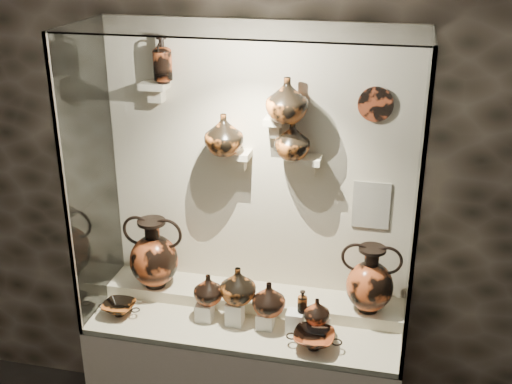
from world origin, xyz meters
TOP-DOWN VIEW (x-y plane):
  - wall_back at (0.00, 2.50)m, footprint 5.00×0.02m
  - plinth at (0.00, 2.18)m, footprint 1.70×0.60m
  - front_tier at (0.00, 2.18)m, footprint 1.68×0.58m
  - rear_tier at (0.00, 2.35)m, footprint 1.70×0.25m
  - back_panel at (0.00, 2.50)m, footprint 1.70×0.03m
  - glass_front at (0.00, 1.88)m, footprint 1.70×0.01m
  - glass_left at (-0.85, 2.18)m, footprint 0.01×0.60m
  - glass_right at (0.85, 2.18)m, footprint 0.01×0.60m
  - glass_top at (0.00, 2.18)m, footprint 1.70×0.60m
  - frame_post_left at (-0.84, 1.89)m, footprint 0.02×0.02m
  - frame_post_right at (0.84, 1.89)m, footprint 0.02×0.02m
  - pedestal_a at (-0.22, 2.13)m, footprint 0.09×0.09m
  - pedestal_b at (-0.05, 2.13)m, footprint 0.09×0.09m
  - pedestal_c at (0.12, 2.13)m, footprint 0.09×0.09m
  - pedestal_d at (0.28, 2.13)m, footprint 0.09×0.09m
  - pedestal_e at (0.42, 2.13)m, footprint 0.09×0.09m
  - bracket_ul at (-0.55, 2.42)m, footprint 0.14×0.12m
  - bracket_ca at (-0.10, 2.42)m, footprint 0.14×0.12m
  - bracket_cb at (0.10, 2.42)m, footprint 0.10×0.12m
  - bracket_cc at (0.28, 2.42)m, footprint 0.14×0.12m
  - amphora_left at (-0.57, 2.30)m, footprint 0.44×0.44m
  - amphora_right at (0.65, 2.32)m, footprint 0.32×0.32m
  - jug_a at (-0.20, 2.15)m, footprint 0.18×0.18m
  - jug_b at (-0.03, 2.15)m, footprint 0.22×0.22m
  - jug_c at (0.14, 2.13)m, footprint 0.22×0.22m
  - jug_e at (0.40, 2.11)m, footprint 0.18×0.18m
  - lekythos_small at (0.32, 2.14)m, footprint 0.07×0.07m
  - kylix_left at (-0.70, 2.06)m, footprint 0.26×0.23m
  - kylix_right at (0.40, 2.01)m, footprint 0.34×0.32m
  - lekythos_tall at (-0.50, 2.42)m, footprint 0.12×0.12m
  - ovoid_vase_a at (-0.16, 2.37)m, footprint 0.23×0.23m
  - ovoid_vase_b at (0.17, 2.36)m, footprint 0.26×0.26m
  - ovoid_vase_c at (0.20, 2.38)m, footprint 0.23×0.23m
  - wall_plate at (0.61, 2.47)m, footprint 0.18×0.02m
  - info_placard at (0.62, 2.47)m, footprint 0.20×0.01m

SIDE VIEW (x-z plane):
  - plinth at x=0.00m, z-range 0.00..0.80m
  - front_tier at x=0.00m, z-range 0.80..0.83m
  - rear_tier at x=0.00m, z-range 0.80..0.90m
  - pedestal_e at x=0.42m, z-range 0.83..0.91m
  - pedestal_c at x=0.12m, z-range 0.83..0.92m
  - kylix_left at x=-0.70m, z-range 0.83..0.92m
  - pedestal_a at x=-0.22m, z-range 0.83..0.93m
  - kylix_right at x=0.40m, z-range 0.83..0.94m
  - pedestal_d at x=0.28m, z-range 0.83..0.95m
  - pedestal_b at x=-0.05m, z-range 0.83..0.96m
  - jug_e at x=0.40m, z-range 0.91..1.05m
  - jug_c at x=0.14m, z-range 0.92..1.11m
  - jug_a at x=-0.20m, z-range 0.93..1.10m
  - lekythos_small at x=0.32m, z-range 0.95..1.09m
  - jug_b at x=-0.03m, z-range 0.96..1.16m
  - amphora_right at x=0.65m, z-range 0.90..1.28m
  - amphora_left at x=-0.57m, z-range 0.90..1.32m
  - info_placard at x=0.62m, z-range 1.32..1.58m
  - wall_back at x=0.00m, z-range 0.00..3.20m
  - back_panel at x=0.00m, z-range 0.80..2.40m
  - glass_front at x=0.00m, z-range 0.80..2.40m
  - glass_left at x=-0.85m, z-range 0.80..2.40m
  - glass_right at x=0.85m, z-range 0.80..2.40m
  - frame_post_left at x=-0.84m, z-range 0.80..2.40m
  - frame_post_right at x=0.84m, z-range 0.80..2.40m
  - bracket_ca at x=-0.10m, z-range 1.68..1.72m
  - bracket_cc at x=0.28m, z-range 1.68..1.72m
  - ovoid_vase_c at x=0.20m, z-range 1.72..1.91m
  - ovoid_vase_a at x=-0.16m, z-range 1.72..1.93m
  - bracket_cb at x=0.10m, z-range 1.88..1.92m
  - wall_plate at x=0.61m, z-range 1.91..2.09m
  - ovoid_vase_b at x=0.17m, z-range 1.92..2.14m
  - bracket_ul at x=-0.55m, z-range 2.03..2.07m
  - lekythos_tall at x=-0.50m, z-range 2.07..2.34m
  - glass_top at x=0.00m, z-range 2.39..2.40m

